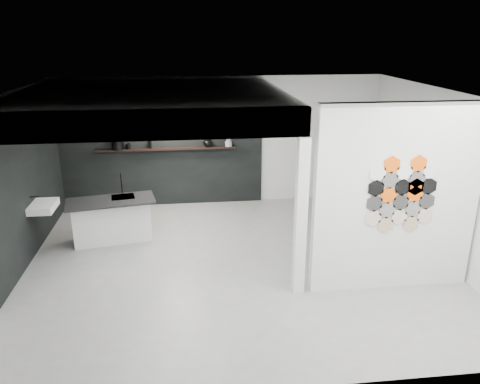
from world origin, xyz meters
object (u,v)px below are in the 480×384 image
object	(u,v)px
wall_basin	(43,206)
glass_vase	(229,143)
utensil_cup	(128,146)
glass_bowl	(229,144)
bottle_dark	(150,144)
partition_panel	(397,199)
stockpot	(118,145)
kettle	(208,143)
kitchen_island	(112,219)

from	to	relation	value
wall_basin	glass_vase	xyz separation A→B (m)	(3.39, 2.07, 0.54)
utensil_cup	glass_bowl	bearing A→B (deg)	0.00
bottle_dark	partition_panel	bearing A→B (deg)	-45.78
wall_basin	bottle_dark	xyz separation A→B (m)	(1.70, 2.07, 0.56)
glass_vase	partition_panel	bearing A→B (deg)	-61.77
partition_panel	bottle_dark	size ratio (longest dim) A/B	15.35
partition_panel	stockpot	distance (m)	5.88
wall_basin	stockpot	world-z (taller)	stockpot
kettle	glass_vase	world-z (taller)	kettle
stockpot	glass_vase	bearing A→B (deg)	0.00
partition_panel	kitchen_island	world-z (taller)	partition_panel
wall_basin	glass_vase	world-z (taller)	glass_vase
partition_panel	glass_bowl	size ratio (longest dim) A/B	18.94
partition_panel	utensil_cup	distance (m)	5.72
kitchen_island	glass_bowl	distance (m)	3.04
stockpot	kettle	size ratio (longest dim) A/B	1.26
kitchen_island	glass_bowl	world-z (taller)	glass_bowl
bottle_dark	utensil_cup	xyz separation A→B (m)	(-0.45, 0.00, -0.03)
glass_bowl	utensil_cup	distance (m)	2.14
kettle	utensil_cup	xyz separation A→B (m)	(-1.69, 0.00, -0.03)
kettle	glass_vase	distance (m)	0.45
kitchen_island	bottle_dark	xyz separation A→B (m)	(0.63, 1.73, 0.99)
glass_bowl	glass_vase	bearing A→B (deg)	0.00
partition_panel	kettle	bearing A→B (deg)	123.15
partition_panel	kitchen_island	size ratio (longest dim) A/B	1.70
partition_panel	stockpot	xyz separation A→B (m)	(-4.43, 3.87, 0.02)
kettle	wall_basin	bearing A→B (deg)	-127.38
kitchen_island	stockpot	world-z (taller)	stockpot
partition_panel	kettle	world-z (taller)	partition_panel
kitchen_island	kettle	xyz separation A→B (m)	(1.87, 1.73, 0.98)
bottle_dark	utensil_cup	bearing A→B (deg)	180.00
glass_vase	wall_basin	bearing A→B (deg)	-148.65
wall_basin	bottle_dark	world-z (taller)	bottle_dark
kettle	bottle_dark	size ratio (longest dim) A/B	1.07
glass_bowl	glass_vase	xyz separation A→B (m)	(0.00, 0.00, 0.02)
glass_bowl	stockpot	bearing A→B (deg)	180.00
glass_vase	utensil_cup	world-z (taller)	glass_vase
bottle_dark	kettle	bearing A→B (deg)	0.00
partition_panel	glass_bowl	bearing A→B (deg)	118.23
partition_panel	stockpot	size ratio (longest dim) A/B	11.39
partition_panel	bottle_dark	distance (m)	5.39
kettle	bottle_dark	distance (m)	1.24
partition_panel	glass_bowl	xyz separation A→B (m)	(-2.08, 3.87, -0.03)
glass_vase	utensil_cup	distance (m)	2.14
glass_vase	utensil_cup	xyz separation A→B (m)	(-2.14, 0.00, -0.02)
glass_vase	bottle_dark	world-z (taller)	bottle_dark
stockpot	utensil_cup	world-z (taller)	stockpot
kitchen_island	utensil_cup	size ratio (longest dim) A/B	14.54
partition_panel	stockpot	bearing A→B (deg)	138.91
glass_vase	stockpot	bearing A→B (deg)	180.00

